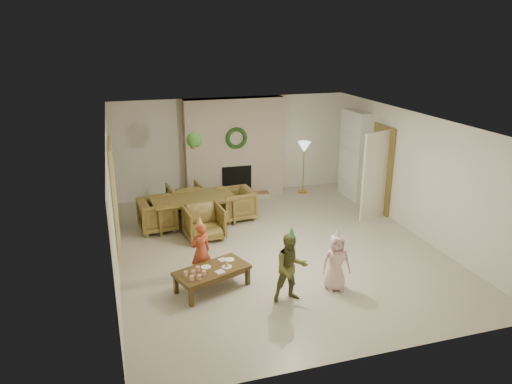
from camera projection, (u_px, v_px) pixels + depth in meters
name	position (u px, v px, depth m)	size (l,w,h in m)	color
floor	(276.00, 247.00, 9.43)	(7.00, 7.00, 0.00)	#B7B29E
ceiling	(278.00, 121.00, 8.63)	(7.00, 7.00, 0.00)	white
wall_back	(232.00, 146.00, 12.20)	(7.00, 7.00, 0.00)	silver
wall_front	(371.00, 272.00, 5.85)	(7.00, 7.00, 0.00)	silver
wall_left	(112.00, 203.00, 8.21)	(7.00, 7.00, 0.00)	silver
wall_right	(415.00, 174.00, 9.84)	(7.00, 7.00, 0.00)	silver
fireplace_mass	(234.00, 148.00, 12.02)	(2.50, 0.40, 2.50)	#5D1E18
fireplace_hearth	(238.00, 197.00, 12.08)	(1.60, 0.30, 0.12)	brown
fireplace_firebox	(236.00, 180.00, 12.11)	(0.75, 0.12, 0.75)	black
fireplace_wreath	(236.00, 138.00, 11.72)	(0.54, 0.54, 0.10)	#173D16
floor_lamp_base	(303.00, 192.00, 12.63)	(0.25, 0.25, 0.03)	gold
floor_lamp_post	(304.00, 169.00, 12.43)	(0.03, 0.03, 1.22)	gold
floor_lamp_shade	(304.00, 147.00, 12.24)	(0.33, 0.33, 0.27)	beige
bookshelf_carcass	(354.00, 155.00, 11.94)	(0.30, 1.00, 2.20)	white
bookshelf_shelf_a	(352.00, 180.00, 12.14)	(0.30, 0.92, 0.03)	white
bookshelf_shelf_b	(353.00, 165.00, 12.01)	(0.30, 0.92, 0.03)	white
bookshelf_shelf_c	(354.00, 149.00, 11.88)	(0.30, 0.92, 0.03)	white
bookshelf_shelf_d	(355.00, 134.00, 11.75)	(0.30, 0.92, 0.03)	white
books_row_lower	(354.00, 176.00, 11.95)	(0.20, 0.40, 0.24)	#AA201F
books_row_mid	(352.00, 159.00, 12.00)	(0.20, 0.44, 0.24)	#245D84
books_row_upper	(356.00, 145.00, 11.74)	(0.20, 0.36, 0.22)	#9E7022
door_frame	(381.00, 169.00, 11.00)	(0.05, 0.86, 2.04)	brown
door_leaf	(375.00, 176.00, 10.55)	(0.05, 0.80, 2.00)	beige
curtain_panel	(115.00, 199.00, 8.40)	(0.06, 1.20, 2.00)	beige
dining_table	(194.00, 211.00, 10.42)	(1.79, 1.00, 0.63)	brown
dining_chair_near	(204.00, 223.00, 9.72)	(0.74, 0.76, 0.69)	brown
dining_chair_far	(185.00, 199.00, 11.10)	(0.74, 0.76, 0.69)	brown
dining_chair_left	(158.00, 215.00, 10.13)	(0.74, 0.76, 0.69)	brown
dining_chair_right	(236.00, 204.00, 10.76)	(0.74, 0.76, 0.69)	brown
hanging_plant_cord	(194.00, 129.00, 9.74)	(0.01, 0.01, 0.70)	tan
hanging_plant_pot	(194.00, 146.00, 9.86)	(0.16, 0.16, 0.12)	#996631
hanging_plant_foliage	(194.00, 140.00, 9.82)	(0.32, 0.32, 0.32)	#27541C
coffee_table_top	(212.00, 270.00, 7.80)	(1.20, 0.60, 0.06)	#4A3818
coffee_table_apron	(212.00, 274.00, 7.82)	(1.11, 0.51, 0.07)	#4A3818
coffee_leg_fl	(191.00, 297.00, 7.36)	(0.06, 0.06, 0.31)	#4A3818
coffee_leg_fr	(248.00, 276.00, 7.99)	(0.06, 0.06, 0.31)	#4A3818
coffee_leg_bl	(176.00, 285.00, 7.73)	(0.06, 0.06, 0.31)	#4A3818
coffee_leg_br	(231.00, 265.00, 8.36)	(0.06, 0.06, 0.31)	#4A3818
cup_a	(192.00, 278.00, 7.41)	(0.06, 0.06, 0.08)	white
cup_b	(186.00, 274.00, 7.55)	(0.06, 0.06, 0.08)	white
cup_c	(199.00, 277.00, 7.44)	(0.06, 0.06, 0.08)	white
cup_d	(193.00, 273.00, 7.58)	(0.06, 0.06, 0.08)	white
cup_e	(204.00, 273.00, 7.57)	(0.06, 0.06, 0.08)	white
cup_f	(198.00, 269.00, 7.71)	(0.06, 0.06, 0.08)	white
plate_a	(206.00, 267.00, 7.85)	(0.17, 0.17, 0.01)	white
plate_b	(227.00, 267.00, 7.86)	(0.17, 0.17, 0.01)	white
plate_c	(230.00, 260.00, 8.10)	(0.17, 0.17, 0.01)	white
food_scoop	(227.00, 265.00, 7.85)	(0.06, 0.06, 0.06)	tan
napkin_left	(220.00, 272.00, 7.69)	(0.14, 0.14, 0.01)	#DEA4B9
napkin_right	(223.00, 260.00, 8.10)	(0.14, 0.14, 0.01)	#DEA4B9
child_red	(201.00, 252.00, 8.07)	(0.37, 0.24, 1.02)	#A73F23
party_hat_red	(199.00, 221.00, 7.90)	(0.14, 0.14, 0.19)	#DBCF49
child_plaid	(291.00, 268.00, 7.41)	(0.54, 0.42, 1.12)	brown
party_hat_plaid	(292.00, 233.00, 7.22)	(0.13, 0.13, 0.18)	#46A552
child_pink	(336.00, 262.00, 7.77)	(0.47, 0.31, 0.96)	beige
party_hat_pink	(338.00, 233.00, 7.60)	(0.13, 0.13, 0.17)	silver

